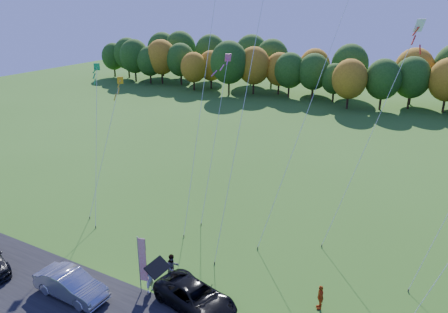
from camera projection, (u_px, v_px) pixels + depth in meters
The scene contains 15 objects.
ground at pixel (177, 290), 27.35m from camera, with size 160.00×160.00×0.00m, color #2D5A17.
tree_line at pixel (369, 107), 72.27m from camera, with size 116.00×12.00×10.00m, color #1E4711, non-canonical shape.
black_suv at pixel (195, 297), 25.56m from camera, with size 2.49×5.40×1.50m, color black.
silver_sedan at pixel (71, 285), 26.55m from camera, with size 1.72×4.93×1.62m, color #9D9CA0.
person_tailgate_a at pixel (150, 279), 26.95m from camera, with size 0.66×0.43×1.80m, color white.
person_tailgate_b at pixel (172, 267), 28.07m from camera, with size 0.89×0.69×1.83m, color gray.
person_east at pixel (320, 297), 25.50m from camera, with size 0.91×0.38×1.55m, color #C34912.
feather_flag at pixel (142, 259), 26.28m from camera, with size 0.52×0.17×3.95m.
kite_delta_blue at pixel (209, 43), 33.72m from camera, with size 3.85×12.44×28.15m.
kite_parafoil_orange at pixel (329, 52), 31.04m from camera, with size 6.41×12.94×27.56m.
kite_delta_red at pixel (252, 51), 29.04m from camera, with size 2.22×9.28×24.02m.
kite_diamond_yellow at pixel (106, 145), 37.26m from camera, with size 2.04×7.10×11.00m.
kite_diamond_green at pixel (96, 144), 35.76m from camera, with size 4.41×6.16×12.32m.
kite_diamond_white at pixel (369, 140), 30.47m from camera, with size 4.62×5.77×16.34m.
kite_diamond_pink at pixel (215, 137), 36.26m from camera, with size 2.24×7.94×13.02m.
Camera 1 is at (13.78, -18.37, 17.31)m, focal length 35.00 mm.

